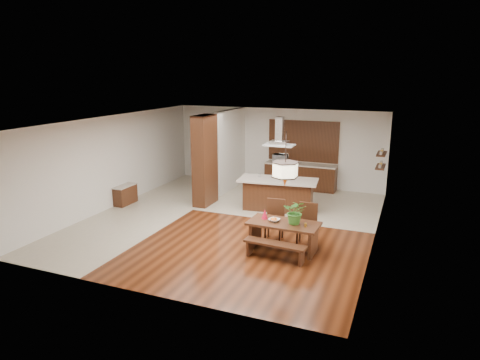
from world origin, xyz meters
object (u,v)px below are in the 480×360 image
at_px(hallway_console, 125,195).
at_px(dining_table, 284,230).
at_px(fruit_bowl, 274,220).
at_px(microwave, 280,158).
at_px(dining_chair_right, 306,225).
at_px(kitchen_island, 278,194).
at_px(range_hood, 280,131).
at_px(pendant_lantern, 285,159).
at_px(dining_bench, 275,251).
at_px(island_cup, 289,179).
at_px(foliage_plant, 296,212).
at_px(dining_chair_left, 274,221).

relative_size(hallway_console, dining_table, 0.51).
relative_size(fruit_bowl, microwave, 0.49).
height_order(dining_chair_right, kitchen_island, dining_chair_right).
height_order(dining_chair_right, microwave, microwave).
xyz_separation_m(dining_chair_right, kitchen_island, (-1.48, 2.46, -0.01)).
bearing_deg(fruit_bowl, kitchen_island, 105.20).
relative_size(range_hood, microwave, 1.66).
bearing_deg(pendant_lantern, dining_table, 0.00).
height_order(hallway_console, microwave, microwave).
distance_m(dining_bench, island_cup, 3.63).
bearing_deg(fruit_bowl, dining_table, 3.15).
height_order(dining_chair_right, foliage_plant, foliage_plant).
xyz_separation_m(pendant_lantern, fruit_bowl, (-0.24, -0.01, -1.51)).
bearing_deg(island_cup, dining_chair_right, -64.69).
relative_size(island_cup, microwave, 0.21).
height_order(pendant_lantern, microwave, pendant_lantern).
bearing_deg(kitchen_island, pendant_lantern, -77.47).
height_order(foliage_plant, kitchen_island, foliage_plant).
relative_size(fruit_bowl, range_hood, 0.30).
relative_size(dining_chair_left, kitchen_island, 0.42).
bearing_deg(dining_table, hallway_console, 164.21).
bearing_deg(range_hood, dining_bench, -74.01).
distance_m(pendant_lantern, kitchen_island, 3.58).
relative_size(hallway_console, dining_chair_left, 0.84).
relative_size(dining_table, fruit_bowl, 6.44).
height_order(dining_table, pendant_lantern, pendant_lantern).
distance_m(hallway_console, microwave, 5.72).
height_order(hallway_console, fruit_bowl, fruit_bowl).
height_order(hallway_console, range_hood, range_hood).
relative_size(dining_bench, foliage_plant, 2.45).
distance_m(dining_bench, range_hood, 4.35).
bearing_deg(dining_table, dining_chair_right, 48.72).
xyz_separation_m(dining_table, dining_chair_right, (0.44, 0.50, 0.01)).
distance_m(hallway_console, kitchen_island, 4.96).
relative_size(dining_chair_left, range_hood, 1.16).
distance_m(dining_table, island_cup, 2.98).
xyz_separation_m(hallway_console, dining_chair_right, (6.26, -1.15, 0.21)).
bearing_deg(dining_chair_right, kitchen_island, 117.64).
bearing_deg(hallway_console, dining_table, -15.79).
xyz_separation_m(pendant_lantern, microwave, (-1.79, 5.63, -1.14)).
distance_m(hallway_console, pendant_lantern, 6.35).
bearing_deg(dining_bench, dining_table, 88.01).
bearing_deg(foliage_plant, fruit_bowl, -177.63).
relative_size(dining_chair_right, pendant_lantern, 0.80).
distance_m(pendant_lantern, range_hood, 3.15).
xyz_separation_m(dining_bench, island_cup, (-0.65, 3.47, 0.83)).
height_order(dining_bench, fruit_bowl, fruit_bowl).
bearing_deg(dining_chair_right, dining_table, -134.77).
height_order(dining_chair_right, pendant_lantern, pendant_lantern).
bearing_deg(range_hood, microwave, 105.66).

